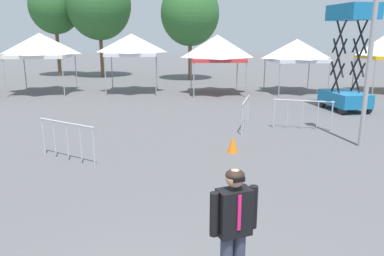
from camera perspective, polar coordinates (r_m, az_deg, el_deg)
The scene contains 13 objects.
canopy_tent_far_left at distance 23.76m, azimuth -21.98°, elevation 11.52°, with size 3.34×3.34×3.44m.
canopy_tent_behind_left at distance 22.56m, azimuth -9.13°, elevation 12.32°, with size 2.98×2.98×3.40m.
canopy_tent_behind_center at distance 21.91m, azimuth 3.86°, elevation 11.98°, with size 3.00×3.00×3.34m.
canopy_tent_behind_right at distance 23.21m, azimuth 15.56°, elevation 11.24°, with size 3.16×3.16×3.10m.
scissor_lift at distance 18.33m, azimuth 22.30°, elevation 6.68°, with size 1.69×2.46×4.61m.
person_foreground at distance 4.87m, azimuth 6.31°, elevation -14.47°, with size 0.62×0.36×1.78m.
tree_behind_tents_center at distance 31.70m, azimuth -13.92°, elevation 17.70°, with size 4.98×4.98×8.39m.
tree_behind_tents_right at distance 33.44m, azimuth -20.09°, elevation 16.92°, with size 4.01×4.01×7.77m.
tree_behind_tents_left at distance 28.89m, azimuth -0.30°, elevation 16.93°, with size 4.29×4.29×7.22m.
crowd_barrier_near_person at distance 14.09m, azimuth 16.41°, elevation 2.77°, with size 2.01×0.71×1.08m.
crowd_barrier_mid_lot at distance 10.69m, azimuth -18.41°, elevation -0.81°, with size 1.75×1.24×1.08m.
crowd_barrier_by_lift at distance 13.87m, azimuth 8.11°, elevation 3.03°, with size 0.67×2.02×1.08m.
traffic_cone_lot_center at distance 11.03m, azimuth 6.18°, elevation -2.45°, with size 0.32×0.32×0.49m, color orange.
Camera 1 is at (-0.10, -3.46, 3.34)m, focal length 35.27 mm.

